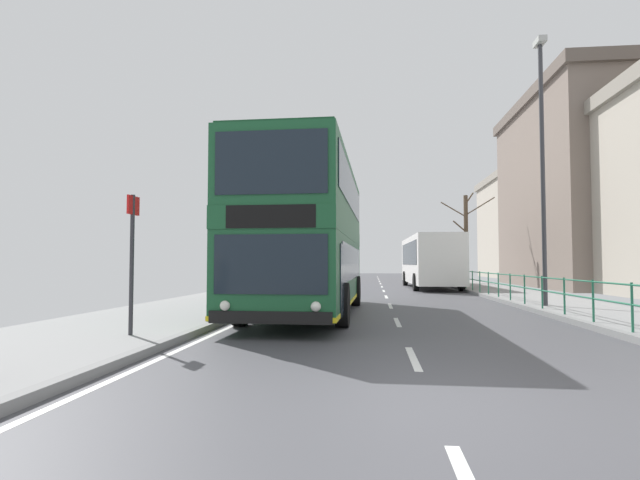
# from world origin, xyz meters

# --- Properties ---
(ground) EXTENTS (15.80, 140.00, 0.20)m
(ground) POSITION_xyz_m (-0.72, -0.00, 0.04)
(ground) COLOR #46464B
(double_decker_bus_main) EXTENTS (2.89, 10.32, 4.38)m
(double_decker_bus_main) POSITION_xyz_m (-2.49, 9.11, 2.29)
(double_decker_bus_main) COLOR #19512D
(double_decker_bus_main) RESTS_ON ground
(background_bus_far_lane) EXTENTS (2.83, 10.53, 3.08)m
(background_bus_far_lane) POSITION_xyz_m (2.88, 25.39, 1.69)
(background_bus_far_lane) COLOR white
(background_bus_far_lane) RESTS_ON ground
(pedestrian_railing_far_kerb) EXTENTS (0.05, 22.52, 0.98)m
(pedestrian_railing_far_kerb) POSITION_xyz_m (4.45, 12.76, 0.79)
(pedestrian_railing_far_kerb) COLOR #236B4C
(pedestrian_railing_far_kerb) RESTS_ON ground
(bus_stop_sign_near) EXTENTS (0.08, 0.44, 2.66)m
(bus_stop_sign_near) POSITION_xyz_m (-5.18, 3.62, 1.78)
(bus_stop_sign_near) COLOR #2D2D33
(bus_stop_sign_near) RESTS_ON ground
(street_lamp_far_side) EXTENTS (0.28, 0.60, 8.74)m
(street_lamp_far_side) POSITION_xyz_m (4.91, 11.26, 5.13)
(street_lamp_far_side) COLOR #38383D
(street_lamp_far_side) RESTS_ON ground
(bare_tree_far_00) EXTENTS (3.61, 1.32, 6.37)m
(bare_tree_far_00) POSITION_xyz_m (5.83, 29.56, 3.37)
(bare_tree_far_00) COLOR #4C3D2D
(bare_tree_far_00) RESTS_ON ground
(background_building_01) EXTENTS (11.29, 15.09, 12.43)m
(background_building_01) POSITION_xyz_m (14.84, 28.02, 6.24)
(background_building_01) COLOR slate
(background_building_01) RESTS_ON ground
(background_building_02) EXTENTS (10.65, 16.55, 10.67)m
(background_building_02) POSITION_xyz_m (16.92, 46.83, 5.36)
(background_building_02) COLOR #B2A899
(background_building_02) RESTS_ON ground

